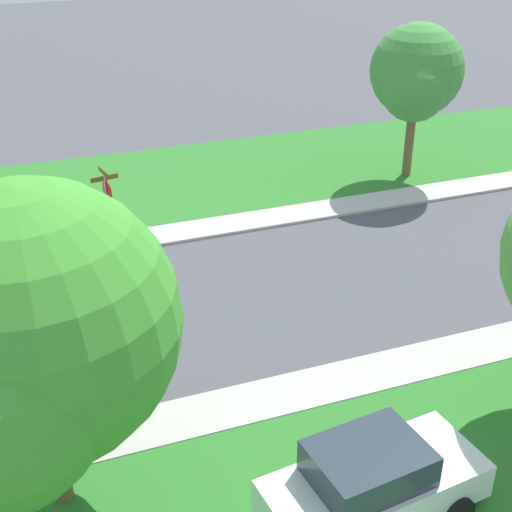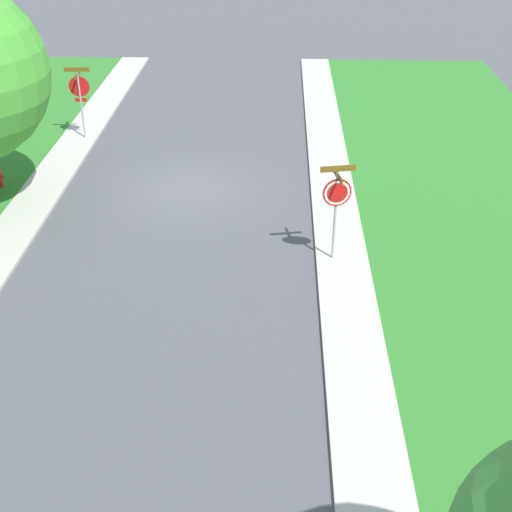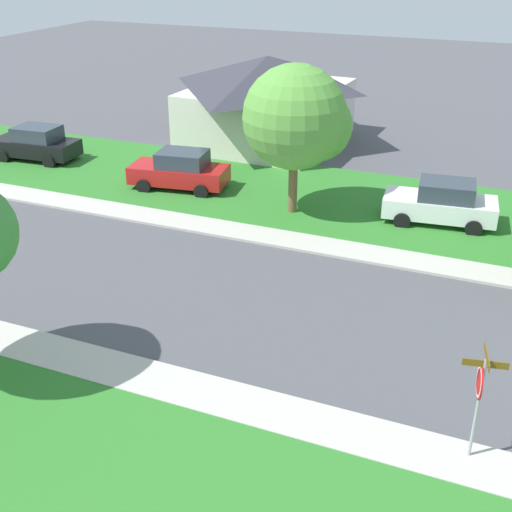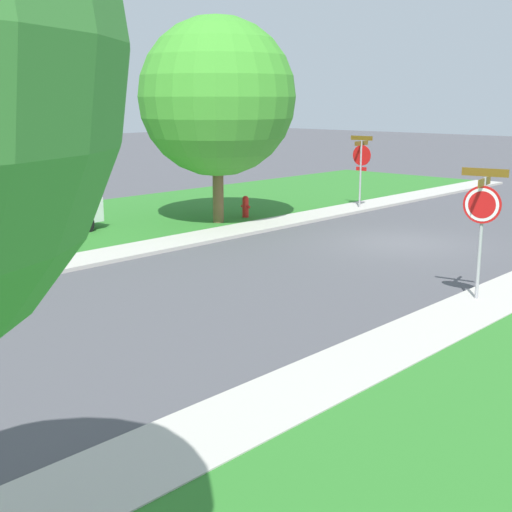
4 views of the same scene
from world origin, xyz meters
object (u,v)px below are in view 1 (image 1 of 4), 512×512
Objects in this scene: stop_sign_far_corner at (107,196)px; tree_across_right at (26,343)px; car_white_near_corner at (373,482)px; tree_sidewalk_far at (416,75)px.

stop_sign_far_corner is 0.41× the size of tree_across_right.
stop_sign_far_corner is at bearing 164.21° from tree_across_right.
car_white_near_corner is 6.83m from tree_across_right.
stop_sign_far_corner is at bearing -168.71° from car_white_near_corner.
stop_sign_far_corner is at bearing -80.86° from tree_sidewalk_far.
tree_across_right is (10.83, -3.06, 2.12)m from stop_sign_far_corner.
tree_across_right is 20.09m from tree_sidewalk_far.
tree_sidewalk_far is (-15.01, 9.80, 3.36)m from car_white_near_corner.
tree_sidewalk_far is at bearing 146.86° from car_white_near_corner.
tree_sidewalk_far is (-1.99, 12.40, 2.35)m from stop_sign_far_corner.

